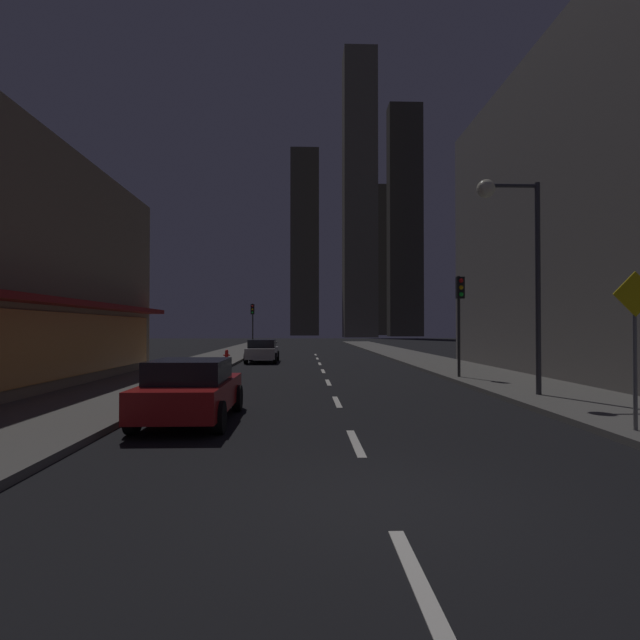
{
  "coord_description": "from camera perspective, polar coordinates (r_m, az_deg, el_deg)",
  "views": [
    {
      "loc": [
        -0.98,
        -6.19,
        2.17
      ],
      "look_at": [
        0.0,
        23.48,
        2.66
      ],
      "focal_mm": 27.89,
      "sensor_mm": 36.0,
      "label": 1
    }
  ],
  "objects": [
    {
      "name": "sidewalk_right",
      "position": [
        39.07,
        9.92,
        -4.01
      ],
      "size": [
        4.0,
        76.0,
        0.15
      ],
      "primitive_type": "cube",
      "color": "#605E59",
      "rests_on": "ground"
    },
    {
      "name": "skyscraper_distant_slender",
      "position": [
        161.65,
        6.99,
        6.73
      ],
      "size": [
        7.96,
        8.19,
        47.51
      ],
      "primitive_type": "cube",
      "color": "#474335",
      "rests_on": "ground"
    },
    {
      "name": "skyscraper_distant_tall",
      "position": [
        152.23,
        -1.78,
        8.84
      ],
      "size": [
        8.51,
        6.9,
        56.1
      ],
      "primitive_type": "cube",
      "color": "#494637",
      "rests_on": "ground"
    },
    {
      "name": "sidewalk_left",
      "position": [
        38.72,
        -10.86,
        -4.04
      ],
      "size": [
        4.0,
        76.0,
        0.15
      ],
      "primitive_type": "cube",
      "color": "#605E59",
      "rests_on": "ground"
    },
    {
      "name": "street_lamp_right",
      "position": [
        16.51,
        21.09,
        9.21
      ],
      "size": [
        1.96,
        0.56,
        6.58
      ],
      "color": "#38383D",
      "rests_on": "sidewalk_right"
    },
    {
      "name": "ground_plane",
      "position": [
        38.27,
        -0.42,
        -4.28
      ],
      "size": [
        78.0,
        136.0,
        0.1
      ],
      "primitive_type": "cube",
      "color": "black"
    },
    {
      "name": "lane_marking_center",
      "position": [
        22.52,
        0.62,
        -6.47
      ],
      "size": [
        0.16,
        38.6,
        0.01
      ],
      "color": "silver",
      "rests_on": "ground"
    },
    {
      "name": "car_parked_near",
      "position": [
        12.03,
        -14.58,
        -7.76
      ],
      "size": [
        1.98,
        4.24,
        1.45
      ],
      "color": "#B21919",
      "rests_on": "ground"
    },
    {
      "name": "fire_hydrant_far_left",
      "position": [
        32.36,
        -10.66,
        -3.98
      ],
      "size": [
        0.42,
        0.3,
        0.65
      ],
      "color": "red",
      "rests_on": "sidewalk_left"
    },
    {
      "name": "skyscraper_distant_mid",
      "position": [
        124.2,
        4.57,
        14.17
      ],
      "size": [
        7.91,
        7.68,
        69.11
      ],
      "primitive_type": "cube",
      "color": "#615C49",
      "rests_on": "ground"
    },
    {
      "name": "skyscraper_distant_short",
      "position": [
        138.06,
        9.71,
        11.16
      ],
      "size": [
        8.96,
        5.43,
        62.19
      ],
      "primitive_type": "cube",
      "color": "#3B382C",
      "rests_on": "ground"
    },
    {
      "name": "traffic_light_far_left",
      "position": [
        44.36,
        -7.74,
        0.38
      ],
      "size": [
        0.32,
        0.48,
        4.2
      ],
      "color": "#2D2D2D",
      "rests_on": "sidewalk_left"
    },
    {
      "name": "car_parked_far",
      "position": [
        31.76,
        -6.64,
        -3.53
      ],
      "size": [
        1.98,
        4.24,
        1.45
      ],
      "color": "silver",
      "rests_on": "ground"
    },
    {
      "name": "pedestrian_crossing_sign",
      "position": [
        11.68,
        32.44,
        -1.57
      ],
      "size": [
        0.91,
        0.08,
        3.15
      ],
      "color": "slate",
      "rests_on": "sidewalk_right"
    },
    {
      "name": "traffic_light_near_right",
      "position": [
        21.41,
        15.74,
        1.82
      ],
      "size": [
        0.32,
        0.48,
        4.2
      ],
      "color": "#2D2D2D",
      "rests_on": "sidewalk_right"
    }
  ]
}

